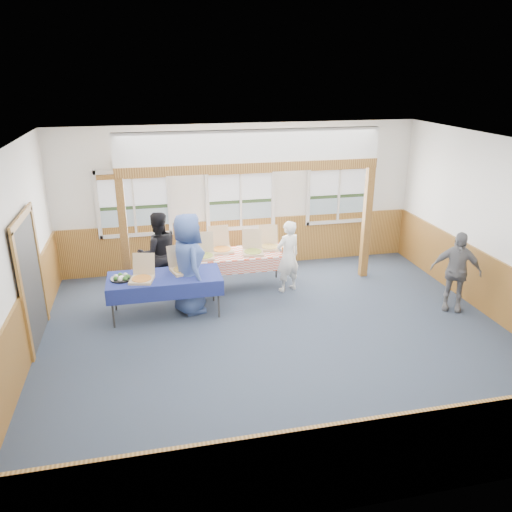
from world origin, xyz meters
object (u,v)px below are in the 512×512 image
Objects in this scene: table_left at (165,279)px; woman_black at (158,253)px; table_right at (240,255)px; man_blue at (188,264)px; person_grey at (456,271)px; woman_white at (288,256)px.

woman_black is (-0.07, 0.98, 0.14)m from table_left.
table_left is at bearing -170.32° from table_right.
man_blue is at bearing -162.56° from table_right.
table_left is 1.45× the size of person_grey.
table_right is 4.15m from person_grey.
woman_white is at bearing -10.60° from table_left.
table_right is 1.63m from woman_black.
woman_black reaches higher than person_grey.
man_blue reaches higher than table_right.
person_grey is (3.71, -1.85, 0.06)m from table_right.
man_blue is at bearing -160.51° from person_grey.
person_grey is (5.34, -1.94, -0.08)m from woman_black.
table_left is 1.17× the size of man_blue.
woman_black reaches higher than table_left.
man_blue reaches higher than person_grey.
woman_white reaches higher than table_right.
man_blue is at bearing 109.12° from woman_black.
woman_black is 0.89× the size of man_blue.
man_blue is (0.51, -0.95, 0.10)m from woman_black.
table_left is 1.32× the size of woman_black.
man_blue is (0.45, 0.04, 0.24)m from table_left.
table_right is 1.10× the size of man_blue.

